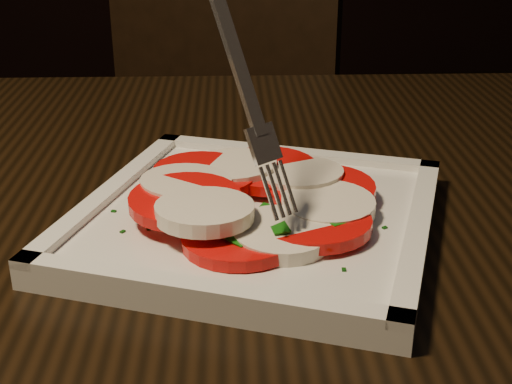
# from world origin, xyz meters

# --- Properties ---
(table) EXTENTS (1.24, 0.87, 0.75)m
(table) POSITION_xyz_m (0.24, -0.25, 0.65)
(table) COLOR black
(table) RESTS_ON ground
(chair) EXTENTS (0.55, 0.55, 0.93)m
(chair) POSITION_xyz_m (0.18, 0.42, 0.53)
(chair) COLOR black
(chair) RESTS_ON ground
(plate) EXTENTS (0.32, 0.32, 0.01)m
(plate) POSITION_xyz_m (0.21, -0.29, 0.76)
(plate) COLOR white
(plate) RESTS_ON table
(caprese_salad) EXTENTS (0.19, 0.20, 0.03)m
(caprese_salad) POSITION_xyz_m (0.21, -0.29, 0.78)
(caprese_salad) COLOR red
(caprese_salad) RESTS_ON plate
(fork) EXTENTS (0.09, 0.10, 0.18)m
(fork) POSITION_xyz_m (0.18, -0.30, 0.88)
(fork) COLOR white
(fork) RESTS_ON caprese_salad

